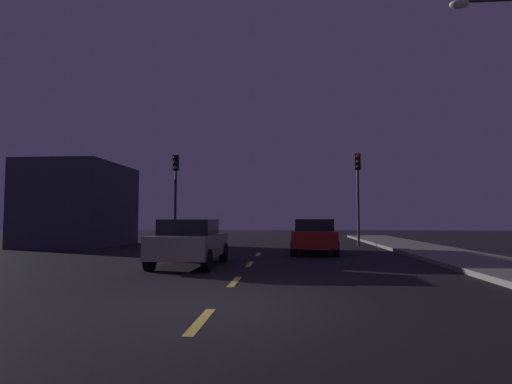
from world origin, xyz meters
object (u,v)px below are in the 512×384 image
object	(u,v)px
street_lamp_right	(511,105)
traffic_signal_right	(358,181)
traffic_signal_left	(176,182)
car_adjacent_lane	(190,242)
car_stopped_ahead	(314,235)

from	to	relation	value
street_lamp_right	traffic_signal_right	bearing A→B (deg)	102.02
traffic_signal_left	street_lamp_right	bearing A→B (deg)	-41.58
traffic_signal_left	traffic_signal_right	world-z (taller)	traffic_signal_left
traffic_signal_left	street_lamp_right	world-z (taller)	street_lamp_right
traffic_signal_left	traffic_signal_right	bearing A→B (deg)	-0.00
traffic_signal_left	street_lamp_right	distance (m)	17.04
traffic_signal_right	street_lamp_right	distance (m)	11.59
traffic_signal_left	car_adjacent_lane	world-z (taller)	traffic_signal_left
traffic_signal_right	car_adjacent_lane	xyz separation A→B (m)	(-6.95, -10.29, -2.81)
car_stopped_ahead	car_adjacent_lane	bearing A→B (deg)	-128.49
traffic_signal_right	car_stopped_ahead	bearing A→B (deg)	-118.67
traffic_signal_right	car_adjacent_lane	world-z (taller)	traffic_signal_right
traffic_signal_right	traffic_signal_left	bearing A→B (deg)	180.00
traffic_signal_left	car_stopped_ahead	bearing A→B (deg)	-33.20
traffic_signal_right	car_stopped_ahead	size ratio (longest dim) A/B	1.11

